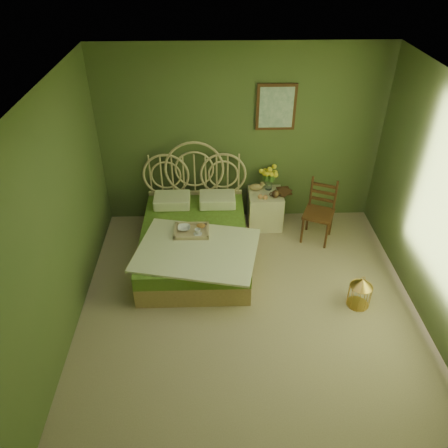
{
  "coord_description": "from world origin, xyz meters",
  "views": [
    {
      "loc": [
        -0.42,
        -3.49,
        3.83
      ],
      "look_at": [
        -0.27,
        1.0,
        0.69
      ],
      "focal_mm": 35.0,
      "sensor_mm": 36.0,
      "label": 1
    }
  ],
  "objects_px": {
    "chair": "(318,207)",
    "birdcage": "(360,292)",
    "bed": "(195,239)",
    "nightstand": "(265,204)"
  },
  "relations": [
    {
      "from": "nightstand",
      "to": "bed",
      "type": "bearing_deg",
      "value": -144.1
    },
    {
      "from": "bed",
      "to": "birdcage",
      "type": "bearing_deg",
      "value": -26.61
    },
    {
      "from": "bed",
      "to": "chair",
      "type": "xyz_separation_m",
      "value": [
        1.74,
        0.42,
        0.21
      ]
    },
    {
      "from": "chair",
      "to": "birdcage",
      "type": "bearing_deg",
      "value": -56.45
    },
    {
      "from": "bed",
      "to": "birdcage",
      "type": "xyz_separation_m",
      "value": [
        1.99,
        -0.99,
        -0.09
      ]
    },
    {
      "from": "birdcage",
      "to": "chair",
      "type": "bearing_deg",
      "value": 99.69
    },
    {
      "from": "bed",
      "to": "birdcage",
      "type": "relative_size",
      "value": 5.25
    },
    {
      "from": "nightstand",
      "to": "birdcage",
      "type": "distance_m",
      "value": 1.99
    },
    {
      "from": "nightstand",
      "to": "chair",
      "type": "bearing_deg",
      "value": -25.41
    },
    {
      "from": "bed",
      "to": "nightstand",
      "type": "height_order",
      "value": "bed"
    }
  ]
}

